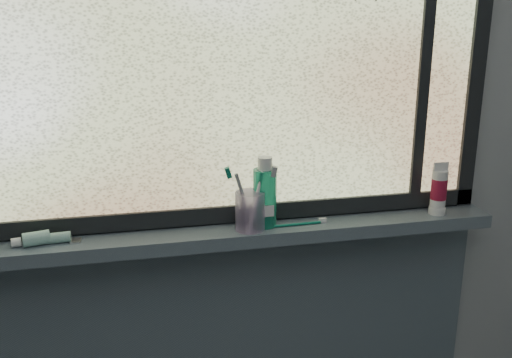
{
  "coord_description": "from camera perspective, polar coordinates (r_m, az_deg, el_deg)",
  "views": [
    {
      "loc": [
        -0.27,
        -0.3,
        1.63
      ],
      "look_at": [
        0.03,
        1.05,
        1.22
      ],
      "focal_mm": 40.0,
      "sensor_mm": 36.0,
      "label": 1
    }
  ],
  "objects": [
    {
      "name": "frame_right",
      "position": [
        1.89,
        21.35,
        12.4
      ],
      "size": [
        0.05,
        0.03,
        1.1
      ],
      "primitive_type": "cube",
      "color": "black",
      "rests_on": "wall_back"
    },
    {
      "name": "toothpaste_tube",
      "position": [
        1.65,
        -20.34,
        -5.53
      ],
      "size": [
        0.22,
        0.08,
        0.04
      ],
      "primitive_type": null,
      "rotation": [
        0.0,
        0.0,
        0.17
      ],
      "color": "white",
      "rests_on": "windowsill"
    },
    {
      "name": "toothbrush_cup",
      "position": [
        1.64,
        -0.6,
        -3.23
      ],
      "size": [
        0.09,
        0.09,
        0.11
      ],
      "primitive_type": "cylinder",
      "rotation": [
        0.0,
        0.0,
        -0.08
      ],
      "color": "#BD9ED1",
      "rests_on": "windowsill"
    },
    {
      "name": "window_pane",
      "position": [
        1.61,
        -3.1,
        12.94
      ],
      "size": [
        1.5,
        0.01,
        1.0
      ],
      "primitive_type": "cube",
      "color": "silver",
      "rests_on": "wall_back"
    },
    {
      "name": "windowsill",
      "position": [
        1.67,
        -2.52,
        -5.59
      ],
      "size": [
        1.62,
        0.14,
        0.04
      ],
      "primitive_type": "cube",
      "color": "#4E5C68",
      "rests_on": "wall_back"
    },
    {
      "name": "toothbrush_lying",
      "position": [
        1.69,
        4.05,
        -4.48
      ],
      "size": [
        0.19,
        0.02,
        0.01
      ],
      "primitive_type": null,
      "rotation": [
        0.0,
        0.0,
        0.02
      ],
      "color": "#0C6C55",
      "rests_on": "windowsill"
    },
    {
      "name": "frame_mullion",
      "position": [
        1.8,
        16.59,
        12.68
      ],
      "size": [
        0.03,
        0.03,
        1.0
      ],
      "primitive_type": "cube",
      "color": "black",
      "rests_on": "wall_back"
    },
    {
      "name": "mouthwash_bottle",
      "position": [
        1.65,
        0.89,
        -1.31
      ],
      "size": [
        0.08,
        0.08,
        0.17
      ],
      "primitive_type": "cylinder",
      "rotation": [
        0.0,
        0.0,
        -0.26
      ],
      "color": "#1FA27D",
      "rests_on": "windowsill"
    },
    {
      "name": "cream_tube",
      "position": [
        1.84,
        17.85,
        -0.73
      ],
      "size": [
        0.05,
        0.05,
        0.12
      ],
      "primitive_type": "cylinder",
      "rotation": [
        0.0,
        0.0,
        -0.14
      ],
      "color": "silver",
      "rests_on": "windowsill"
    },
    {
      "name": "wall_back",
      "position": [
        1.67,
        -3.08,
        3.34
      ],
      "size": [
        3.0,
        0.01,
        2.5
      ],
      "primitive_type": "cube",
      "color": "#9EA3A8",
      "rests_on": "ground"
    },
    {
      "name": "frame_bottom",
      "position": [
        1.7,
        -2.83,
        -3.44
      ],
      "size": [
        1.6,
        0.03,
        0.05
      ],
      "primitive_type": "cube",
      "color": "black",
      "rests_on": "windowsill"
    }
  ]
}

